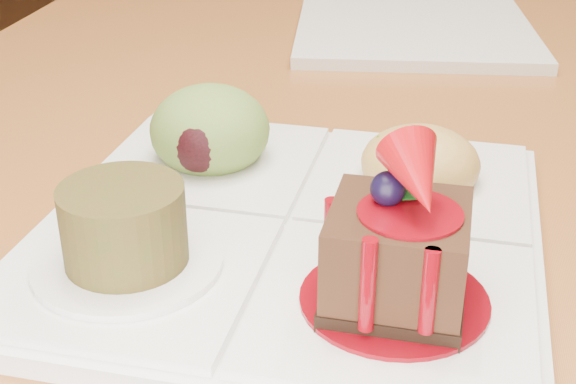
# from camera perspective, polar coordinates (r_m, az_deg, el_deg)

# --- Properties ---
(dining_table) EXTENTS (1.00, 1.80, 0.75)m
(dining_table) POSITION_cam_1_polar(r_m,az_deg,el_deg) (1.19, 12.00, 11.60)
(dining_table) COLOR #9E5729
(dining_table) RESTS_ON ground
(sampler_plate) EXTENTS (0.30, 0.30, 0.11)m
(sampler_plate) POSITION_cam_1_polar(r_m,az_deg,el_deg) (0.47, -0.11, -1.09)
(sampler_plate) COLOR silver
(sampler_plate) RESTS_ON dining_table
(second_plate) EXTENTS (0.27, 0.27, 0.01)m
(second_plate) POSITION_cam_1_polar(r_m,az_deg,el_deg) (0.88, 8.96, 11.29)
(second_plate) COLOR silver
(second_plate) RESTS_ON dining_table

